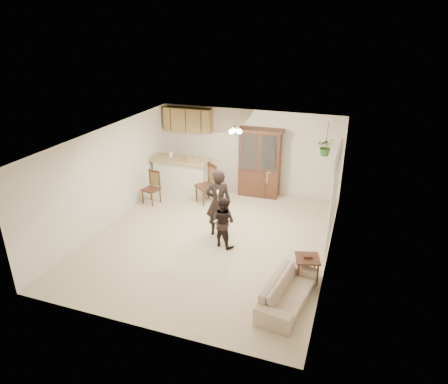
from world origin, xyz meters
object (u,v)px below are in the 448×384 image
(child, at_px, (223,219))
(chair_bar, at_px, (151,194))
(chair_hutch_right, at_px, (270,188))
(side_table, at_px, (307,268))
(adult, at_px, (218,201))
(china_hutch, at_px, (260,163))
(chair_hutch_left, at_px, (206,192))
(sofa, at_px, (288,286))

(child, height_order, chair_bar, child)
(chair_bar, height_order, chair_hutch_right, chair_bar)
(side_table, relative_size, chair_hutch_right, 0.61)
(adult, height_order, side_table, adult)
(china_hutch, distance_m, chair_bar, 3.28)
(chair_bar, height_order, chair_hutch_left, chair_hutch_left)
(adult, height_order, china_hutch, china_hutch)
(side_table, xyz_separation_m, chair_hutch_right, (-1.68, 3.86, -0.00))
(child, xyz_separation_m, china_hutch, (0.02, 3.15, 0.33))
(chair_bar, relative_size, chair_hutch_right, 1.01)
(china_hutch, height_order, side_table, china_hutch)
(side_table, bearing_deg, chair_hutch_left, 139.30)
(sofa, height_order, chair_bar, chair_bar)
(child, distance_m, chair_hutch_right, 3.18)
(sofa, relative_size, adult, 1.04)
(side_table, relative_size, chair_hutch_left, 0.52)
(adult, bearing_deg, sofa, 117.10)
(chair_bar, xyz_separation_m, chair_hutch_right, (3.09, 1.59, -0.00))
(child, xyz_separation_m, chair_hutch_right, (0.35, 3.13, -0.41))
(sofa, xyz_separation_m, chair_bar, (-4.56, 3.12, -0.10))
(chair_hutch_left, bearing_deg, china_hutch, 75.90)
(chair_bar, distance_m, chair_hutch_left, 1.57)
(sofa, bearing_deg, chair_hutch_left, 48.58)
(side_table, bearing_deg, chair_bar, 154.62)
(child, bearing_deg, chair_hutch_left, -40.47)
(chair_bar, bearing_deg, sofa, -22.25)
(child, distance_m, side_table, 2.20)
(sofa, relative_size, chair_bar, 1.96)
(china_hutch, height_order, chair_hutch_right, china_hutch)
(chair_hutch_left, bearing_deg, side_table, -2.97)
(side_table, distance_m, chair_bar, 5.29)
(sofa, relative_size, side_table, 3.23)
(china_hutch, xyz_separation_m, chair_bar, (-2.76, -1.61, -0.73))
(china_hutch, relative_size, chair_bar, 2.13)
(child, xyz_separation_m, side_table, (2.04, -0.73, -0.41))
(sofa, distance_m, china_hutch, 5.10)
(china_hutch, bearing_deg, side_table, -64.50)
(chair_bar, xyz_separation_m, chair_hutch_left, (1.46, 0.59, 0.05))
(chair_bar, bearing_deg, adult, -11.67)
(sofa, xyz_separation_m, chair_hutch_right, (-1.47, 4.71, -0.10))
(chair_hutch_right, bearing_deg, side_table, 91.16)
(china_hutch, height_order, chair_bar, china_hutch)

